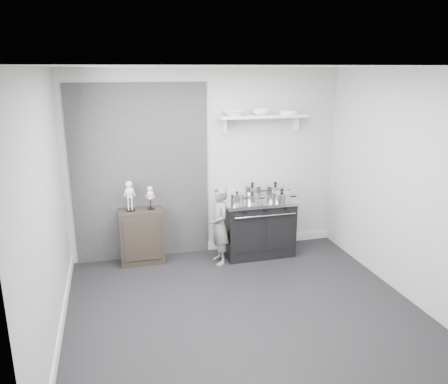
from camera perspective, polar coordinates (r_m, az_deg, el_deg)
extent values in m
plane|color=black|center=(5.22, 2.44, -15.06)|extent=(4.00, 4.00, 0.00)
cube|color=#AEAEAC|center=(6.36, -2.23, 3.77)|extent=(4.00, 0.02, 2.70)
cube|color=#AEAEAC|center=(3.12, 12.73, -9.87)|extent=(4.00, 0.02, 2.70)
cube|color=#AEAEAC|center=(4.52, -22.38, -2.52)|extent=(0.02, 3.60, 2.70)
cube|color=#AEAEAC|center=(5.59, 22.59, 0.85)|extent=(0.02, 3.60, 2.70)
cube|color=silver|center=(4.48, 2.86, 16.08)|extent=(4.00, 3.60, 0.02)
cube|color=black|center=(6.24, -10.75, 2.32)|extent=(1.90, 0.02, 2.50)
cube|color=silver|center=(7.00, 5.97, -6.21)|extent=(2.00, 0.03, 0.12)
cube|color=silver|center=(5.05, -20.55, -16.55)|extent=(0.03, 3.60, 0.12)
cube|color=silver|center=(6.35, 5.13, 9.83)|extent=(1.30, 0.26, 0.04)
cube|color=silver|center=(6.27, 0.09, 8.71)|extent=(0.03, 0.12, 0.20)
cube|color=silver|center=(6.64, 9.42, 8.90)|extent=(0.03, 0.12, 0.20)
cube|color=black|center=(6.51, 4.38, -4.70)|extent=(1.00, 0.60, 0.80)
cube|color=silver|center=(6.38, 4.46, -1.13)|extent=(1.06, 0.64, 0.05)
cube|color=black|center=(6.17, 3.19, -5.67)|extent=(0.42, 0.02, 0.52)
cube|color=black|center=(6.33, 7.33, -5.23)|extent=(0.42, 0.02, 0.52)
cylinder|color=silver|center=(6.12, 5.45, -3.12)|extent=(0.90, 0.02, 0.02)
cylinder|color=black|center=(6.02, 2.75, -2.60)|extent=(0.04, 0.03, 0.04)
cylinder|color=black|center=(6.11, 5.42, -2.37)|extent=(0.04, 0.03, 0.04)
cylinder|color=black|center=(6.22, 8.01, -2.13)|extent=(0.04, 0.03, 0.04)
cube|color=black|center=(6.32, -10.72, -5.68)|extent=(0.60, 0.35, 0.78)
imported|color=slate|center=(6.12, -0.56, -4.37)|extent=(0.30, 0.43, 1.13)
cylinder|color=#BCBCBE|center=(6.13, 1.72, -0.91)|extent=(0.19, 0.19, 0.13)
cylinder|color=#BCBCBE|center=(6.11, 1.73, -0.25)|extent=(0.19, 0.19, 0.01)
sphere|color=black|center=(6.10, 1.73, -0.04)|extent=(0.03, 0.03, 0.03)
cylinder|color=black|center=(6.17, 2.90, -0.82)|extent=(0.10, 0.02, 0.02)
cylinder|color=#BCBCBE|center=(6.42, 3.71, 0.03)|extent=(0.25, 0.25, 0.17)
cylinder|color=#BCBCBE|center=(6.40, 3.72, 0.84)|extent=(0.26, 0.26, 0.02)
sphere|color=black|center=(6.39, 3.73, 1.10)|extent=(0.04, 0.04, 0.04)
cylinder|color=black|center=(6.47, 5.09, 0.13)|extent=(0.10, 0.02, 0.02)
cylinder|color=#BCBCBE|center=(6.52, 6.70, 0.13)|extent=(0.27, 0.27, 0.16)
cylinder|color=#BCBCBE|center=(6.50, 6.72, 0.85)|extent=(0.28, 0.28, 0.02)
sphere|color=black|center=(6.49, 6.73, 1.12)|extent=(0.05, 0.05, 0.05)
cylinder|color=black|center=(6.58, 8.11, 0.23)|extent=(0.10, 0.02, 0.02)
cylinder|color=#BCBCBE|center=(6.26, 7.54, -0.69)|extent=(0.27, 0.27, 0.13)
cylinder|color=#BCBCBE|center=(6.24, 7.56, -0.05)|extent=(0.28, 0.28, 0.01)
sphere|color=black|center=(6.23, 7.57, 0.23)|extent=(0.05, 0.05, 0.05)
cylinder|color=black|center=(6.33, 9.01, -0.57)|extent=(0.10, 0.02, 0.02)
cylinder|color=#BCBCBE|center=(6.18, 3.71, -0.92)|extent=(0.19, 0.19, 0.10)
cylinder|color=#BCBCBE|center=(6.17, 3.72, -0.39)|extent=(0.20, 0.20, 0.01)
sphere|color=black|center=(6.16, 3.72, -0.17)|extent=(0.03, 0.03, 0.03)
cylinder|color=black|center=(6.23, 4.90, -0.82)|extent=(0.10, 0.02, 0.02)
imported|color=white|center=(6.21, 1.27, 10.28)|extent=(0.30, 0.30, 0.07)
imported|color=white|center=(6.33, 4.85, 10.38)|extent=(0.26, 0.26, 0.08)
cylinder|color=silver|center=(6.49, 8.44, 10.30)|extent=(0.28, 0.28, 0.06)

